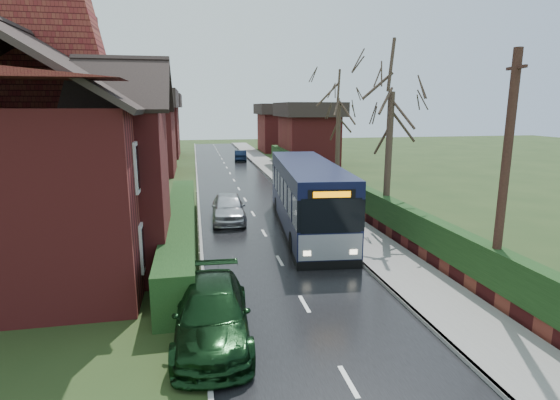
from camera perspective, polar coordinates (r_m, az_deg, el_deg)
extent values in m
plane|color=#31421C|center=(15.79, 1.39, -10.43)|extent=(140.00, 140.00, 0.00)
cube|color=black|center=(25.18, -3.54, -1.83)|extent=(6.00, 100.00, 0.02)
cube|color=slate|center=(26.05, 5.76, -1.26)|extent=(2.50, 100.00, 0.14)
cube|color=gray|center=(25.73, 3.20, -1.38)|extent=(0.12, 100.00, 0.14)
cube|color=gray|center=(24.97, -10.50, -2.04)|extent=(0.12, 100.00, 0.10)
cube|color=black|center=(19.95, -12.81, -3.48)|extent=(1.20, 16.00, 1.60)
cube|color=maroon|center=(26.48, 8.99, -0.62)|extent=(0.30, 50.00, 0.60)
cube|color=black|center=(26.30, 9.05, 1.29)|extent=(0.60, 50.00, 1.20)
cube|color=maroon|center=(20.33, -27.63, 2.08)|extent=(8.00, 14.00, 6.00)
cube|color=maroon|center=(16.68, -18.91, 0.91)|extent=(2.50, 4.00, 6.00)
cube|color=brown|center=(23.95, -23.95, 18.65)|extent=(0.90, 1.40, 2.20)
cube|color=silver|center=(15.02, -17.45, -5.70)|extent=(0.08, 1.20, 1.60)
cube|color=black|center=(15.02, -17.33, -5.70)|extent=(0.03, 0.95, 1.35)
cube|color=silver|center=(14.47, -18.09, 4.16)|extent=(0.08, 1.20, 1.60)
cube|color=black|center=(14.46, -17.97, 4.17)|extent=(0.03, 0.95, 1.35)
cube|color=silver|center=(18.86, -16.19, -2.05)|extent=(0.08, 1.20, 1.60)
cube|color=black|center=(18.85, -16.10, -2.05)|extent=(0.03, 0.95, 1.35)
cube|color=silver|center=(18.42, -16.66, 5.82)|extent=(0.08, 1.20, 1.60)
cube|color=black|center=(18.42, -16.57, 5.83)|extent=(0.03, 0.95, 1.35)
cube|color=silver|center=(22.75, -15.36, 0.36)|extent=(0.08, 1.20, 1.60)
cube|color=black|center=(22.75, -15.29, 0.37)|extent=(0.03, 0.95, 1.35)
cube|color=silver|center=(22.39, -15.73, 6.89)|extent=(0.08, 1.20, 1.60)
cube|color=black|center=(22.38, -15.65, 6.90)|extent=(0.03, 0.95, 1.35)
cube|color=silver|center=(25.20, -14.97, 1.49)|extent=(0.08, 1.20, 1.60)
cube|color=black|center=(25.20, -14.91, 1.49)|extent=(0.03, 0.95, 1.35)
cube|color=silver|center=(24.87, -15.30, 7.39)|extent=(0.08, 1.20, 1.60)
cube|color=black|center=(24.87, -15.23, 7.39)|extent=(0.03, 0.95, 1.35)
cube|color=black|center=(21.72, 3.54, -1.58)|extent=(3.58, 11.30, 1.15)
cube|color=black|center=(21.48, 3.58, 1.49)|extent=(3.60, 11.30, 1.21)
cube|color=black|center=(21.33, 3.62, 3.97)|extent=(3.58, 11.30, 0.67)
cube|color=black|center=(21.91, 3.52, -3.49)|extent=(3.58, 11.30, 0.35)
cube|color=gray|center=(16.52, 6.57, -6.11)|extent=(2.42, 0.35, 1.01)
cube|color=black|center=(16.16, 6.70, -2.06)|extent=(2.27, 0.30, 1.31)
cube|color=black|center=(15.99, 6.77, 0.75)|extent=(1.77, 0.25, 0.35)
cube|color=#FF8C00|center=(15.95, 6.80, 0.72)|extent=(1.39, 0.17, 0.22)
cube|color=black|center=(16.74, 6.52, -8.35)|extent=(2.48, 0.38, 0.30)
cube|color=#FFF2CC|center=(16.37, 3.55, -6.97)|extent=(0.29, 0.08, 0.18)
cube|color=#FFF2CC|center=(16.74, 9.58, -6.69)|extent=(0.29, 0.08, 0.18)
cylinder|color=black|center=(18.30, 1.75, -5.62)|extent=(0.37, 0.99, 0.97)
cylinder|color=black|center=(18.71, 8.72, -5.35)|extent=(0.37, 0.99, 0.97)
cylinder|color=black|center=(25.12, -0.32, -0.73)|extent=(0.37, 0.99, 0.97)
cylinder|color=black|center=(25.43, 4.80, -0.61)|extent=(0.37, 0.99, 0.97)
imported|color=silver|center=(23.66, -6.77, -0.97)|extent=(1.95, 4.44, 1.49)
imported|color=black|center=(12.00, -8.89, -14.48)|extent=(2.14, 4.91, 1.40)
imported|color=black|center=(50.22, -5.17, 5.80)|extent=(1.68, 3.90, 1.25)
cylinder|color=slate|center=(17.77, 10.39, -3.77)|extent=(0.07, 0.07, 2.51)
cube|color=silver|center=(17.52, 10.52, -0.39)|extent=(0.12, 0.38, 0.29)
cube|color=silver|center=(17.59, 10.48, -1.53)|extent=(0.11, 0.34, 0.25)
cylinder|color=black|center=(14.55, 27.21, 2.01)|extent=(0.26, 0.26, 7.67)
cube|color=black|center=(14.42, 28.50, 14.97)|extent=(0.27, 0.99, 0.09)
cylinder|color=#372920|center=(21.80, 13.93, 4.68)|extent=(0.32, 0.32, 6.75)
cylinder|color=#392B21|center=(33.04, 7.55, 7.03)|extent=(0.35, 0.35, 6.42)
cylinder|color=#33271E|center=(27.01, -31.42, 5.10)|extent=(0.33, 0.33, 7.19)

